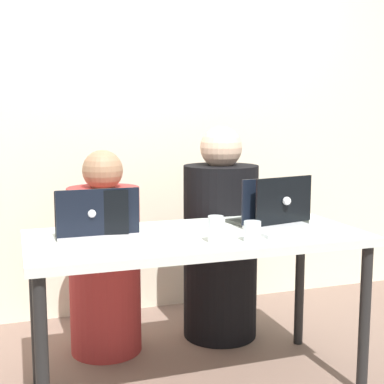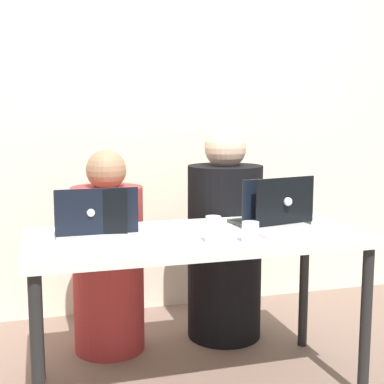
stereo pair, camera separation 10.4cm
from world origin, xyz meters
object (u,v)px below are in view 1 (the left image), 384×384
(laptop_front_left, at_px, (102,232))
(laptop_back_right, at_px, (273,214))
(person_on_right, at_px, (220,245))
(laptop_front_right, at_px, (280,219))
(laptop_back_left, at_px, (93,225))
(water_glass_center, at_px, (216,231))
(water_glass_right, at_px, (252,233))
(person_on_left, at_px, (105,264))

(laptop_front_left, bearing_deg, laptop_back_right, 7.35)
(person_on_right, height_order, laptop_front_left, person_on_right)
(laptop_back_right, xyz_separation_m, laptop_front_right, (-0.03, -0.12, -0.00))
(laptop_back_right, bearing_deg, laptop_back_left, -15.13)
(water_glass_center, height_order, water_glass_right, water_glass_center)
(person_on_left, xyz_separation_m, laptop_front_right, (0.72, -0.59, 0.31))
(laptop_back_right, distance_m, laptop_front_right, 0.12)
(water_glass_center, relative_size, water_glass_right, 1.30)
(person_on_left, relative_size, laptop_back_left, 3.18)
(person_on_right, relative_size, water_glass_center, 10.71)
(person_on_left, relative_size, laptop_back_right, 2.84)
(person_on_left, height_order, water_glass_center, person_on_left)
(water_glass_center, bearing_deg, laptop_back_left, 148.32)
(person_on_right, distance_m, laptop_front_right, 0.64)
(laptop_back_left, bearing_deg, person_on_left, -95.36)
(laptop_front_left, xyz_separation_m, water_glass_right, (0.61, -0.17, -0.01))
(laptop_back_left, bearing_deg, person_on_right, -140.80)
(person_on_right, relative_size, laptop_back_left, 3.53)
(laptop_back_left, distance_m, laptop_front_right, 0.85)
(laptop_front_right, bearing_deg, laptop_back_left, 165.63)
(laptop_back_left, bearing_deg, laptop_front_right, 179.81)
(laptop_front_right, bearing_deg, laptop_front_left, 175.90)
(laptop_back_left, xyz_separation_m, water_glass_right, (0.62, -0.32, -0.01))
(laptop_front_right, bearing_deg, water_glass_right, -146.11)
(laptop_back_left, xyz_separation_m, water_glass_center, (0.47, -0.29, 0.00))
(laptop_front_left, relative_size, water_glass_right, 4.14)
(laptop_back_right, bearing_deg, laptop_front_left, -5.00)
(water_glass_right, bearing_deg, laptop_front_left, 164.50)
(person_on_right, distance_m, laptop_front_left, 1.00)
(laptop_front_left, xyz_separation_m, water_glass_center, (0.45, -0.14, 0.00))
(laptop_back_left, relative_size, laptop_back_right, 0.89)
(laptop_back_right, distance_m, water_glass_center, 0.48)
(laptop_back_right, height_order, laptop_front_left, laptop_back_right)
(laptop_front_right, relative_size, water_glass_center, 2.96)
(water_glass_right, bearing_deg, laptop_front_right, 38.47)
(water_glass_right, bearing_deg, laptop_back_right, 49.90)
(laptop_front_right, xyz_separation_m, water_glass_center, (-0.37, -0.14, -0.00))
(person_on_right, relative_size, laptop_front_right, 3.62)
(person_on_left, distance_m, water_glass_center, 0.87)
(laptop_back_right, xyz_separation_m, laptop_front_left, (-0.85, -0.12, -0.00))
(laptop_front_right, relative_size, water_glass_right, 3.86)
(water_glass_center, bearing_deg, laptop_front_right, 21.03)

